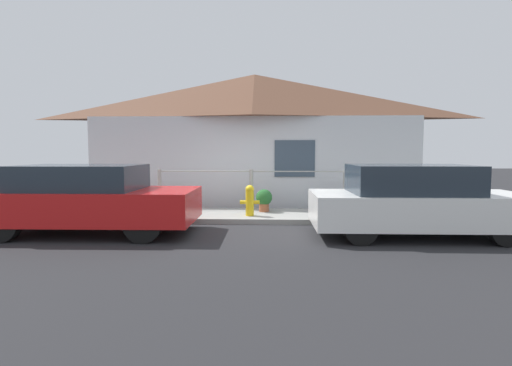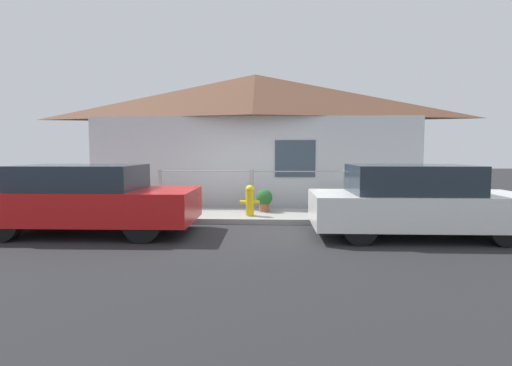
{
  "view_description": "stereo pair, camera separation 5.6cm",
  "coord_description": "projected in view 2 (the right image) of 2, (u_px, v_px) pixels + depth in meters",
  "views": [
    {
      "loc": [
        0.56,
        -8.67,
        1.61
      ],
      "look_at": [
        0.17,
        0.3,
        0.9
      ],
      "focal_mm": 28.0,
      "sensor_mm": 36.0,
      "label": 1
    },
    {
      "loc": [
        0.61,
        -8.67,
        1.61
      ],
      "look_at": [
        0.17,
        0.3,
        0.9
      ],
      "focal_mm": 28.0,
      "sensor_mm": 36.0,
      "label": 2
    }
  ],
  "objects": [
    {
      "name": "ground_plane",
      "position": [
        247.0,
        225.0,
        8.79
      ],
      "size": [
        60.0,
        60.0,
        0.0
      ],
      "primitive_type": "plane",
      "color": "#262628"
    },
    {
      "name": "house",
      "position": [
        255.0,
        103.0,
        11.83
      ],
      "size": [
        9.6,
        2.23,
        3.9
      ],
      "color": "silver",
      "rests_on": "ground_plane"
    },
    {
      "name": "car_left",
      "position": [
        88.0,
        199.0,
        7.8
      ],
      "size": [
        4.13,
        1.83,
        1.35
      ],
      "rotation": [
        0.0,
        0.0,
        0.02
      ],
      "color": "red",
      "rests_on": "ground_plane"
    },
    {
      "name": "car_right",
      "position": [
        415.0,
        201.0,
        7.49
      ],
      "size": [
        3.97,
        1.72,
        1.36
      ],
      "rotation": [
        0.0,
        0.0,
        0.01
      ],
      "color": "white",
      "rests_on": "ground_plane"
    },
    {
      "name": "fire_hydrant",
      "position": [
        250.0,
        200.0,
        9.25
      ],
      "size": [
        0.45,
        0.2,
        0.72
      ],
      "color": "yellow",
      "rests_on": "sidewalk"
    },
    {
      "name": "fence",
      "position": [
        252.0,
        187.0,
        10.3
      ],
      "size": [
        4.9,
        0.1,
        1.03
      ],
      "color": "#999993",
      "rests_on": "sidewalk"
    },
    {
      "name": "potted_plant_near_hydrant",
      "position": [
        264.0,
        199.0,
        9.89
      ],
      "size": [
        0.41,
        0.41,
        0.56
      ],
      "color": "#9E5638",
      "rests_on": "sidewalk"
    },
    {
      "name": "sidewalk",
      "position": [
        250.0,
        216.0,
        9.64
      ],
      "size": [
        24.0,
        1.73,
        0.12
      ],
      "color": "gray",
      "rests_on": "ground_plane"
    }
  ]
}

